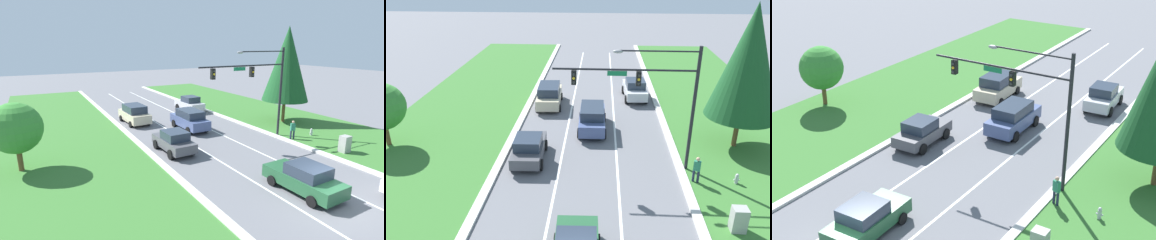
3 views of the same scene
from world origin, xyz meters
The scene contains 15 objects.
ground_plane centered at (0.00, 0.00, 0.00)m, with size 160.00×160.00×0.00m, color slate.
curb_strip_left centered at (-5.65, 0.00, 0.07)m, with size 0.50×90.00×0.15m.
lane_stripe_inner_left centered at (-1.80, 0.00, 0.00)m, with size 0.14×81.00×0.01m.
lane_stripe_inner_right centered at (1.80, 0.00, 0.00)m, with size 0.14×81.00×0.01m.
traffic_signal_mast centered at (3.62, 10.15, 5.14)m, with size 8.20×0.41×7.67m.
graphite_sedan centered at (-3.84, 10.79, 0.85)m, with size 2.11×4.23×1.69m.
forest_sedan centered at (-0.21, 1.69, 0.82)m, with size 2.19×4.49×1.65m.
champagne_suv centered at (-3.80, 20.45, 0.98)m, with size 2.29×4.75×1.92m.
slate_blue_suv centered at (0.08, 15.65, 1.00)m, with size 2.12×4.81×1.92m.
silver_sedan centered at (3.80, 22.72, 0.93)m, with size 2.19×4.42×1.85m.
utility_cabinet centered at (7.30, 4.54, 0.67)m, with size 0.70×0.60×1.33m.
pedestrian centered at (6.25, 8.68, 0.94)m, with size 0.44×0.35×1.69m.
fire_hydrant centered at (8.57, 8.67, 0.34)m, with size 0.34×0.20×0.70m.
conifer_near_right_tree centered at (9.93, 13.48, 5.99)m, with size 4.60×4.60×9.68m.
oak_near_left_tree centered at (-13.97, 12.18, 2.88)m, with size 3.20×3.20×4.49m.
Camera 1 is at (-12.79, -8.67, 7.97)m, focal length 28.00 mm.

